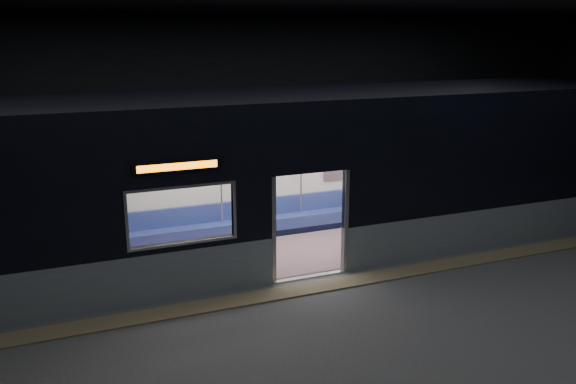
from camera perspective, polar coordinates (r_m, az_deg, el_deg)
station_floor at (r=10.88m, az=4.36°, el=-9.96°), size 24.00×14.00×0.01m
station_envelope at (r=9.92m, az=4.78°, el=9.67°), size 24.00×14.00×5.00m
tactile_strip at (r=11.32m, az=3.09°, el=-8.80°), size 22.80×0.50×0.03m
metro_car at (r=12.49m, az=-0.75°, el=2.34°), size 18.00×3.04×3.35m
passenger at (r=14.73m, az=7.34°, el=0.15°), size 0.45×0.77×1.48m
handbag at (r=14.54m, az=7.75°, el=-0.61°), size 0.41×0.38×0.16m
transit_map at (r=14.62m, az=5.17°, el=2.56°), size 0.94×0.03×0.61m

